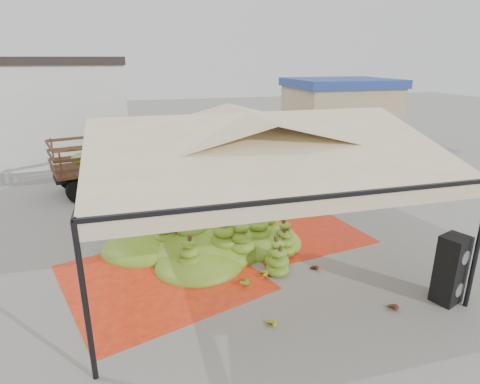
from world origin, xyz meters
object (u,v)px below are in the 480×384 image
object	(u,v)px
banana_heap	(207,226)
truck_right	(292,141)
vendor	(217,174)
speaker_stack	(450,269)
truck_left	(141,154)

from	to	relation	value
banana_heap	truck_right	xyz separation A→B (m)	(5.90, 7.70, 0.71)
banana_heap	vendor	world-z (taller)	vendor
speaker_stack	vendor	bearing A→B (deg)	92.39
banana_heap	truck_right	bearing A→B (deg)	52.54
vendor	speaker_stack	bearing A→B (deg)	95.64
vendor	truck_right	size ratio (longest dim) A/B	0.29
truck_right	vendor	bearing A→B (deg)	-118.93
banana_heap	speaker_stack	distance (m)	6.39
banana_heap	vendor	bearing A→B (deg)	73.85
vendor	banana_heap	bearing A→B (deg)	56.88
vendor	truck_left	bearing A→B (deg)	-60.47
speaker_stack	truck_left	xyz separation A→B (m)	(-6.32, 11.13, 0.58)
speaker_stack	truck_left	size ratio (longest dim) A/B	0.23
vendor	truck_left	world-z (taller)	truck_left
vendor	truck_right	world-z (taller)	truck_right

